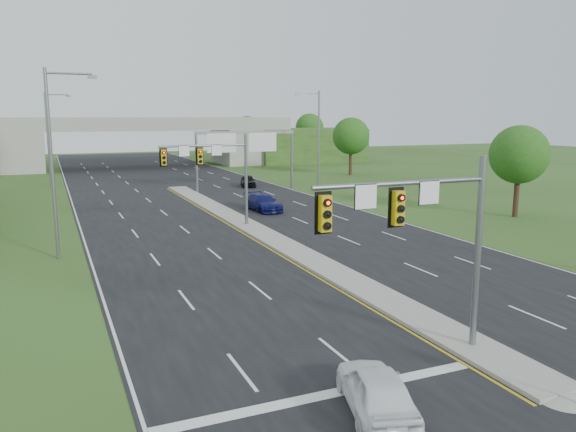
% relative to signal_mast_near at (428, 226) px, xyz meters
% --- Properties ---
extents(ground, '(240.00, 240.00, 0.00)m').
position_rel_signal_mast_near_xyz_m(ground, '(2.26, 0.07, -4.73)').
color(ground, '#2F4719').
rests_on(ground, ground).
extents(road, '(24.00, 160.00, 0.02)m').
position_rel_signal_mast_near_xyz_m(road, '(2.26, 35.07, -4.72)').
color(road, black).
rests_on(road, ground).
extents(median, '(2.00, 54.00, 0.16)m').
position_rel_signal_mast_near_xyz_m(median, '(2.26, 23.07, -4.63)').
color(median, gray).
rests_on(median, road).
extents(median_nose, '(2.00, 2.00, 0.16)m').
position_rel_signal_mast_near_xyz_m(median_nose, '(2.26, -3.93, -4.63)').
color(median_nose, gray).
rests_on(median_nose, road).
extents(lane_markings, '(23.72, 160.00, 0.01)m').
position_rel_signal_mast_near_xyz_m(lane_markings, '(1.66, 28.99, -4.70)').
color(lane_markings, gold).
rests_on(lane_markings, road).
extents(signal_mast_near, '(6.62, 0.60, 7.00)m').
position_rel_signal_mast_near_xyz_m(signal_mast_near, '(0.00, 0.00, 0.00)').
color(signal_mast_near, slate).
rests_on(signal_mast_near, ground).
extents(signal_mast_far, '(6.62, 0.60, 7.00)m').
position_rel_signal_mast_near_xyz_m(signal_mast_far, '(0.00, 25.00, 0.00)').
color(signal_mast_far, slate).
rests_on(signal_mast_far, ground).
extents(sign_gantry, '(11.58, 0.44, 6.67)m').
position_rel_signal_mast_near_xyz_m(sign_gantry, '(8.95, 44.99, 0.51)').
color(sign_gantry, slate).
rests_on(sign_gantry, ground).
extents(overpass, '(80.00, 14.00, 8.10)m').
position_rel_signal_mast_near_xyz_m(overpass, '(2.26, 80.07, -1.17)').
color(overpass, gray).
rests_on(overpass, ground).
extents(lightpole_l_mid, '(2.85, 0.25, 11.00)m').
position_rel_signal_mast_near_xyz_m(lightpole_l_mid, '(-11.03, 20.07, 1.38)').
color(lightpole_l_mid, slate).
rests_on(lightpole_l_mid, ground).
extents(lightpole_l_far, '(2.85, 0.25, 11.00)m').
position_rel_signal_mast_near_xyz_m(lightpole_l_far, '(-11.03, 55.07, 1.38)').
color(lightpole_l_far, slate).
rests_on(lightpole_l_far, ground).
extents(lightpole_r_far, '(2.85, 0.25, 11.00)m').
position_rel_signal_mast_near_xyz_m(lightpole_r_far, '(15.56, 40.07, 1.38)').
color(lightpole_r_far, slate).
rests_on(lightpole_r_far, ground).
extents(tree_r_near, '(4.80, 4.80, 7.60)m').
position_rel_signal_mast_near_xyz_m(tree_r_near, '(24.26, 20.07, 0.45)').
color(tree_r_near, '#382316').
rests_on(tree_r_near, ground).
extents(tree_r_mid, '(5.20, 5.20, 8.12)m').
position_rel_signal_mast_near_xyz_m(tree_r_mid, '(28.26, 55.07, 0.78)').
color(tree_r_mid, '#382316').
rests_on(tree_r_mid, ground).
extents(tree_back_c, '(5.60, 5.60, 8.32)m').
position_rel_signal_mast_near_xyz_m(tree_back_c, '(26.26, 94.07, 0.78)').
color(tree_back_c, '#382316').
rests_on(tree_back_c, ground).
extents(tree_back_d, '(6.00, 6.00, 8.85)m').
position_rel_signal_mast_near_xyz_m(tree_back_d, '(40.26, 94.07, 1.11)').
color(tree_back_d, '#382316').
rests_on(tree_back_d, ground).
extents(car_white, '(2.74, 4.42, 1.40)m').
position_rel_signal_mast_near_xyz_m(car_white, '(-3.36, -2.39, -4.00)').
color(car_white, white).
rests_on(car_white, road).
extents(car_far_b, '(2.38, 5.13, 1.45)m').
position_rel_signal_mast_near_xyz_m(car_far_b, '(5.91, 31.13, -3.98)').
color(car_far_b, '#0D1051').
rests_on(car_far_b, road).
extents(car_far_c, '(2.52, 4.25, 1.36)m').
position_rel_signal_mast_near_xyz_m(car_far_c, '(10.37, 48.07, -4.03)').
color(car_far_c, black).
rests_on(car_far_c, road).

